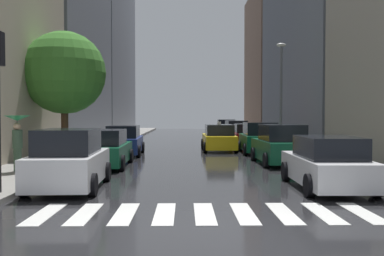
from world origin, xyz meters
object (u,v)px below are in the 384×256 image
parked_car_right_fourth (246,136)px  parked_car_right_third (259,139)px  parked_car_right_fifth (236,131)px  street_tree_left (64,73)px  parked_car_right_second (281,146)px  lamp_post_right (281,87)px  pedestrian_foreground (17,132)px  parked_car_right_sixth (226,129)px  parked_car_left_third (124,141)px  taxi_midroad (219,138)px  parked_car_right_nearest (327,164)px  parked_car_left_nearest (69,161)px  parked_car_left_second (105,149)px

parked_car_right_fourth → parked_car_right_third: bearing=-178.6°
parked_car_right_fifth → street_tree_left: (-10.55, -15.46, 3.55)m
street_tree_left → parked_car_right_third: bearing=15.7°
parked_car_right_second → lamp_post_right: size_ratio=0.68×
parked_car_right_third → street_tree_left: bearing=106.9°
parked_car_right_fourth → pedestrian_foreground: 18.15m
parked_car_right_second → parked_car_right_sixth: 24.33m
parked_car_left_third → taxi_midroad: size_ratio=0.93×
parked_car_right_second → parked_car_right_nearest: bearing=178.1°
parked_car_right_fourth → parked_car_right_sixth: parked_car_right_sixth is taller
parked_car_right_third → lamp_post_right: 3.98m
parked_car_left_nearest → parked_car_right_second: bearing=-52.8°
parked_car_right_nearest → parked_car_right_second: size_ratio=1.01×
parked_car_right_nearest → parked_car_right_sixth: bearing=1.1°
pedestrian_foreground → parked_car_right_fourth: bearing=-4.5°
parked_car_left_second → lamp_post_right: 12.93m
parked_car_left_third → parked_car_right_sixth: bearing=-22.2°
parked_car_right_fifth → street_tree_left: bearing=143.1°
taxi_midroad → parked_car_right_fourth: bearing=-30.9°
parked_car_left_second → street_tree_left: bearing=37.1°
taxi_midroad → lamp_post_right: lamp_post_right is taller
parked_car_right_nearest → parked_car_right_third: 11.97m
parked_car_right_third → taxi_midroad: (-2.21, 1.91, -0.07)m
lamp_post_right → street_tree_left: bearing=-158.4°
parked_car_right_fifth → parked_car_left_third: bearing=147.5°
parked_car_right_fifth → street_tree_left: street_tree_left is taller
parked_car_left_third → parked_car_right_fifth: 15.67m
parked_car_left_nearest → parked_car_right_fourth: parked_car_left_nearest is taller
parked_car_left_third → parked_car_right_fifth: bearing=-31.3°
parked_car_left_third → parked_car_right_fourth: parked_car_left_third is taller
parked_car_right_second → taxi_midroad: (-2.24, 7.39, -0.07)m
parked_car_right_nearest → parked_car_left_nearest: bearing=90.5°
parked_car_left_third → parked_car_left_nearest: bearing=178.0°
parked_car_right_fifth → pedestrian_foreground: 24.00m
parked_car_right_third → pedestrian_foreground: bearing=131.7°
parked_car_right_sixth → lamp_post_right: bearing=-172.3°
parked_car_left_second → lamp_post_right: (9.43, 8.25, 3.19)m
parked_car_right_second → pedestrian_foreground: bearing=106.9°
taxi_midroad → lamp_post_right: size_ratio=0.72×
parked_car_right_sixth → taxi_midroad: 17.06m
lamp_post_right → taxi_midroad: bearing=179.2°
street_tree_left → parked_car_right_fourth: bearing=39.6°
parked_car_right_third → parked_car_left_third: bearing=99.0°
parked_car_left_third → street_tree_left: size_ratio=0.70×
parked_car_right_third → parked_car_right_fifth: 12.52m
parked_car_right_third → parked_car_right_fifth: bearing=0.7°
parked_car_left_third → parked_car_right_second: size_ratio=0.99×
pedestrian_foreground → parked_car_right_sixth: bearing=10.8°
parked_car_left_second → parked_car_right_fifth: bearing=-23.3°
parked_car_left_third → parked_car_right_third: bearing=-83.6°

